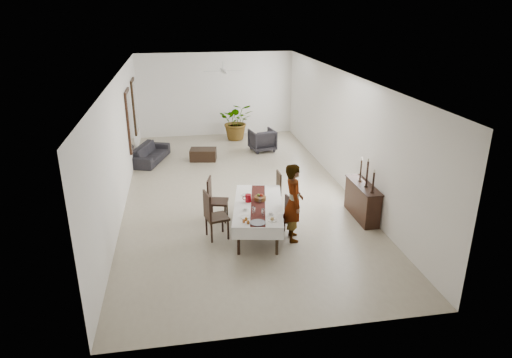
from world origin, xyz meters
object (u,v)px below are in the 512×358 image
object	(u,v)px
red_pitcher	(248,198)
sideboard_body	(362,201)
woman	(294,202)
sofa	(150,153)
dining_table_top	(258,205)

from	to	relation	value
red_pitcher	sideboard_body	world-z (taller)	red_pitcher
woman	sofa	xyz separation A→B (m)	(-3.34, 6.01, -0.61)
red_pitcher	sideboard_body	distance (m)	2.85
dining_table_top	red_pitcher	world-z (taller)	red_pitcher
sideboard_body	red_pitcher	bearing A→B (deg)	-177.00
sofa	sideboard_body	bearing A→B (deg)	-116.52
red_pitcher	sofa	xyz separation A→B (m)	(-2.44, 5.37, -0.50)
woman	sideboard_body	distance (m)	2.13
dining_table_top	sideboard_body	world-z (taller)	sideboard_body
dining_table_top	sofa	xyz separation A→B (m)	(-2.64, 5.54, -0.38)
sideboard_body	dining_table_top	bearing A→B (deg)	-173.00
woman	sideboard_body	size ratio (longest dim) A/B	1.27
dining_table_top	sofa	distance (m)	6.15
sideboard_body	sofa	world-z (taller)	sideboard_body
red_pitcher	woman	xyz separation A→B (m)	(0.90, -0.64, 0.10)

